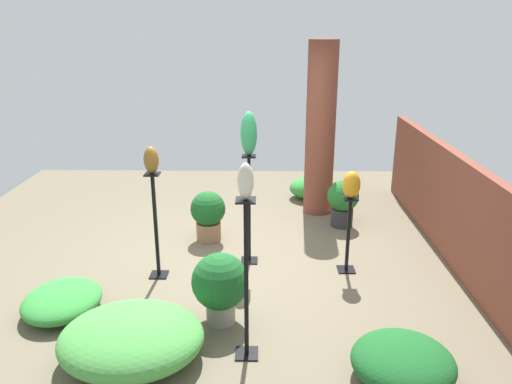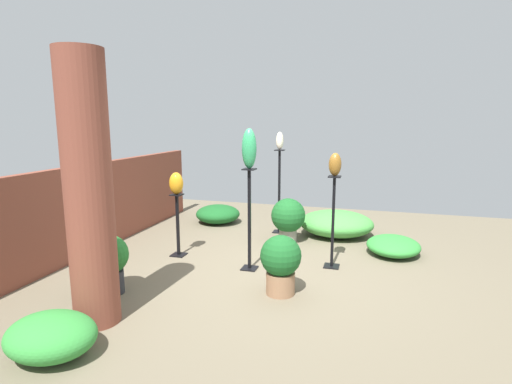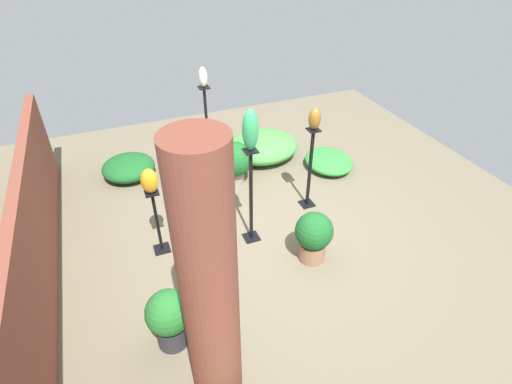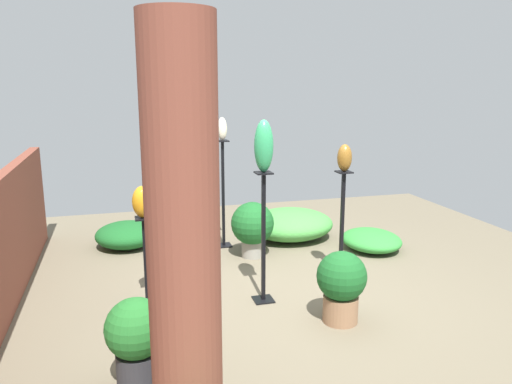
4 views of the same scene
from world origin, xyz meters
TOP-DOWN VIEW (x-y plane):
  - ground_plane at (0.00, 0.00)m, footprint 8.00×8.00m
  - brick_pillar at (-1.79, 1.23)m, footprint 0.43×0.43m
  - pedestal_bronze at (0.33, -0.80)m, footprint 0.20×0.20m
  - pedestal_ivory at (1.77, 0.26)m, footprint 0.20×0.20m
  - pedestal_jade at (-0.05, 0.23)m, footprint 0.20×0.20m
  - pedestal_amber at (0.17, 1.37)m, footprint 0.20×0.20m
  - art_vase_bronze at (0.33, -0.80)m, footprint 0.16×0.16m
  - art_vase_ivory at (1.77, 0.26)m, footprint 0.13×0.13m
  - art_vase_jade at (-0.05, 0.23)m, footprint 0.17×0.19m
  - art_vase_amber at (0.17, 1.37)m, footprint 0.19×0.20m
  - potted_plant_front_right at (1.26, -0.01)m, footprint 0.54×0.54m
  - potted_plant_near_pillar at (-0.67, -0.33)m, footprint 0.46×0.46m
  - potted_plant_mid_left at (-1.20, 1.52)m, footprint 0.45×0.45m
  - foliage_bed_east at (1.85, -0.72)m, footprint 1.08×1.23m
  - foliage_bed_west at (1.11, -1.61)m, footprint 0.87×0.76m
  - foliage_bed_rear at (2.08, 1.52)m, footprint 0.81×0.83m

SIDE VIEW (x-z plane):
  - ground_plane at x=0.00m, z-range 0.00..0.00m
  - foliage_bed_west at x=1.11m, z-range 0.00..0.25m
  - foliage_bed_rear at x=2.08m, z-range 0.00..0.34m
  - foliage_bed_east at x=1.85m, z-range 0.00..0.42m
  - potted_plant_near_pillar at x=-0.67m, z-range 0.04..0.72m
  - potted_plant_mid_left at x=-1.20m, z-range 0.04..0.72m
  - potted_plant_front_right at x=1.26m, z-range 0.05..0.76m
  - pedestal_amber at x=0.17m, z-range -0.04..0.86m
  - pedestal_bronze at x=0.33m, z-range -0.05..1.17m
  - pedestal_jade at x=-0.05m, z-range -0.05..1.28m
  - pedestal_ivory at x=1.77m, z-range -0.05..1.38m
  - art_vase_amber at x=0.17m, z-range 0.90..1.21m
  - brick_pillar at x=-1.79m, z-range 0.00..2.55m
  - art_vase_bronze at x=0.33m, z-range 1.22..1.52m
  - art_vase_jade at x=-0.05m, z-range 1.33..1.83m
  - art_vase_ivory at x=1.77m, z-range 1.44..1.74m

